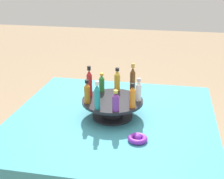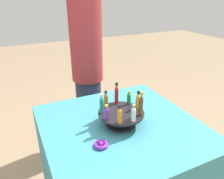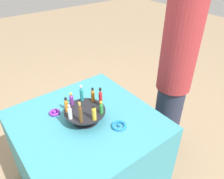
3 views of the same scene
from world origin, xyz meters
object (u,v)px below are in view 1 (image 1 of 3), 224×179
bottle_orange (132,96)px  bottle_clear (139,90)px  bottle_amber (87,92)px  bottle_purple (116,101)px  ribbon_bow_purple (138,139)px  ribbon_bow_blue (94,97)px  bottle_brown (133,80)px  bottle_teal (97,96)px  bottle_gold (118,80)px  bottle_green (102,83)px  bottle_red (89,82)px  display_stand (113,106)px

bottle_orange → bottle_clear: (-0.02, -0.08, -0.00)m
bottle_amber → bottle_purple: size_ratio=1.15×
bottle_purple → ribbon_bow_purple: size_ratio=1.18×
bottle_clear → bottle_orange: bearing=77.6°
ribbon_bow_blue → bottle_brown: bearing=154.1°
bottle_amber → bottle_teal: (-0.06, 0.05, 0.01)m
bottle_clear → bottle_gold: 0.15m
bottle_teal → bottle_orange: (-0.14, -0.05, -0.01)m
bottle_amber → bottle_purple: bearing=157.6°
bottle_green → bottle_purple: 0.23m
bottle_orange → bottle_brown: size_ratio=0.73×
bottle_amber → bottle_teal: 0.08m
bottle_teal → ribbon_bow_purple: bottle_teal is taller
bottle_clear → bottle_gold: size_ratio=0.92×
bottle_purple → ribbon_bow_purple: (-0.11, 0.08, -0.12)m
bottle_teal → bottle_gold: bearing=-102.4°
bottle_gold → bottle_green: bearing=17.6°
bottle_amber → bottle_red: bearing=-82.4°
bottle_gold → ribbon_bow_purple: size_ratio=1.46×
bottle_teal → bottle_purple: (-0.08, 0.00, -0.01)m
bottle_green → bottle_brown: 0.15m
bottle_red → bottle_amber: (-0.01, 0.08, -0.02)m
bottle_amber → ribbon_bow_purple: bottle_amber is taller
ribbon_bow_purple → ribbon_bow_blue: ribbon_bow_purple is taller
display_stand → bottle_gold: bottle_gold is taller
ribbon_bow_blue → bottle_purple: bearing=120.0°
bottle_gold → bottle_amber: bearing=57.6°
bottle_teal → bottle_brown: bottle_brown is taller
bottle_amber → bottle_gold: (-0.11, -0.17, 0.00)m
display_stand → bottle_purple: bottle_purple is taller
bottle_gold → ribbon_bow_blue: (0.15, -0.08, -0.13)m
bottle_orange → ribbon_bow_purple: size_ratio=1.38×
display_stand → bottle_purple: (-0.04, 0.11, 0.08)m
bottle_brown → ribbon_bow_blue: size_ratio=1.52×
bottle_teal → bottle_brown: size_ratio=0.83×
display_stand → bottle_purple: 0.14m
bottle_teal → ribbon_bow_purple: (-0.19, 0.09, -0.13)m
bottle_green → ribbon_bow_blue: bearing=-55.4°
bottle_purple → ribbon_bow_blue: size_ratio=0.94×
bottle_teal → ribbon_bow_blue: bearing=-72.3°
bottle_orange → ribbon_bow_purple: bearing=107.8°
bottle_teal → bottle_brown: bearing=-122.4°
display_stand → bottle_clear: size_ratio=2.64×
bottle_brown → bottle_teal: bearing=57.6°
bottle_brown → ribbon_bow_blue: 0.29m
bottle_clear → ribbon_bow_purple: bottle_clear is taller
bottle_red → bottle_brown: bearing=-162.4°
bottle_green → bottle_amber: 0.15m
bottle_brown → bottle_amber: bearing=37.6°
bottle_orange → bottle_amber: bearing=-2.4°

